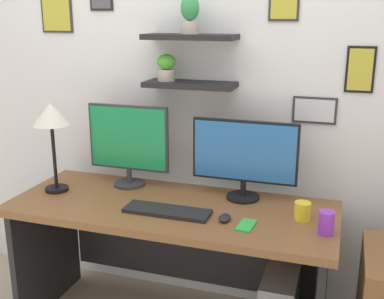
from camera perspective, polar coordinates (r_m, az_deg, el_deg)
The scene contains 10 objects.
back_wall_assembly at distance 2.76m, azimuth 0.54°, elevation 8.42°, with size 4.40×0.24×2.70m.
desk at distance 2.64m, azimuth -2.05°, elevation -10.37°, with size 1.71×0.68×0.75m.
monitor_left at distance 2.75m, azimuth -7.62°, elevation 0.83°, with size 0.48×0.18×0.47m.
monitor_right at distance 2.54m, azimuth 6.30°, elevation -0.78°, with size 0.57×0.18×0.43m.
keyboard at distance 2.41m, azimuth -2.99°, elevation -7.38°, with size 0.44×0.14×0.02m, color black.
computer_mouse at distance 2.33m, azimuth 3.94°, elevation -8.18°, with size 0.06×0.09×0.03m, color black.
desk_lamp at distance 2.71m, azimuth -16.51°, elevation 3.44°, with size 0.20×0.20×0.50m.
cell_phone at distance 2.28m, azimuth 6.52°, elevation -9.03°, with size 0.07×0.14×0.01m, color green.
coffee_mug at distance 2.38m, azimuth 13.09°, elevation -7.20°, with size 0.08×0.08×0.09m, color yellow.
water_cup at distance 2.26m, azimuth 15.79°, elevation -8.45°, with size 0.07×0.07×0.11m, color purple.
Camera 1 is at (0.83, -2.17, 1.71)m, focal length 44.50 mm.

